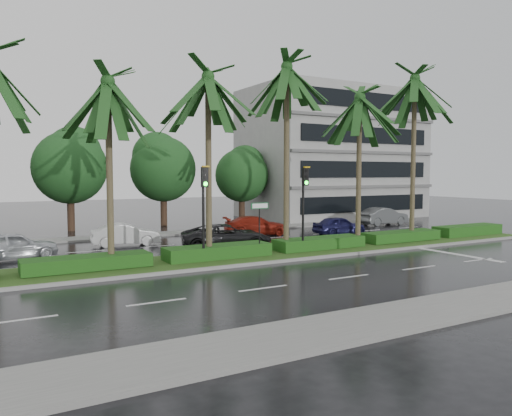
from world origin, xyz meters
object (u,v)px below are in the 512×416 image
car_silver (13,246)px  car_darkgrey (226,237)px  car_red (256,226)px  car_grey (383,216)px  street_sign (260,216)px  car_white (126,235)px  car_blue (339,225)px  signal_median_left (204,199)px

car_silver → car_darkgrey: (10.50, -1.90, -0.00)m
car_red → car_grey: (12.15, 0.66, 0.07)m
street_sign → car_white: (-4.50, 7.73, -1.49)m
car_darkgrey → car_grey: (16.65, 5.26, 0.02)m
street_sign → car_blue: (9.50, 5.69, -1.50)m
car_darkgrey → car_red: (4.50, 4.60, -0.05)m
signal_median_left → car_grey: (19.65, 9.12, -2.29)m
car_silver → car_red: bearing=-90.5°
car_silver → car_blue: size_ratio=1.10×
signal_median_left → car_red: 11.54m
car_red → car_grey: car_grey is taller
signal_median_left → car_white: (-1.50, 7.91, -2.36)m
street_sign → car_white: bearing=120.2°
signal_median_left → car_silver: 9.73m
car_darkgrey → car_red: size_ratio=1.13×
car_white → car_darkgrey: size_ratio=0.78×
car_blue → car_grey: (7.15, 3.25, 0.08)m
signal_median_left → car_red: size_ratio=0.99×
car_white → car_silver: bearing=117.8°
signal_median_left → car_grey: size_ratio=1.02×
car_white → street_sign: bearing=-141.7°
signal_median_left → street_sign: size_ratio=1.68×
street_sign → car_blue: 11.17m
car_blue → car_red: bearing=66.4°
street_sign → car_white: street_sign is taller
street_sign → signal_median_left: bearing=-176.5°
signal_median_left → car_grey: bearing=24.9°
car_darkgrey → car_white: bearing=63.2°
car_silver → car_grey: car_grey is taller
street_sign → car_grey: size_ratio=0.61×
car_silver → car_darkgrey: 10.67m
street_sign → car_red: bearing=61.5°
signal_median_left → car_blue: signal_median_left is taller
car_darkgrey → car_grey: car_grey is taller
street_sign → car_grey: bearing=28.2°
car_white → car_blue: bearing=-90.2°
car_white → car_red: bearing=-78.4°
car_blue → car_grey: 7.86m
street_sign → car_grey: (16.65, 8.93, -1.42)m
car_red → signal_median_left: bearing=154.3°
car_silver → car_grey: (27.15, 3.36, 0.01)m
street_sign → car_white: size_ratio=0.67×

